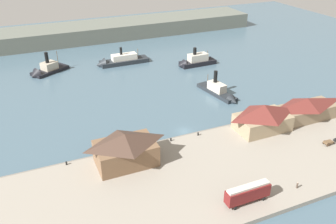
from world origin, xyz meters
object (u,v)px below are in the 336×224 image
(ferry_shed_west_terminal, at_px, (305,108))
(ferry_shed_east_terminal, at_px, (125,148))
(mooring_post_east, at_px, (66,163))
(mooring_post_west, at_px, (171,140))
(street_tram, at_px, (248,193))
(pedestrian_by_tram, at_px, (297,185))
(ferry_near_quay, at_px, (45,70))
(ferry_approaching_west, at_px, (194,61))
(horse_cart, at_px, (331,141))
(ferry_mid_harbor, at_px, (118,61))
(ferry_approaching_east, at_px, (220,92))
(mooring_post_center_east, at_px, (198,134))
(ferry_shed_central_terminal, at_px, (263,117))

(ferry_shed_west_terminal, bearing_deg, ferry_shed_east_terminal, -179.55)
(ferry_shed_west_terminal, distance_m, mooring_post_east, 73.62)
(mooring_post_west, bearing_deg, ferry_shed_east_terminal, -161.35)
(street_tram, bearing_deg, pedestrian_by_tram, -3.13)
(ferry_near_quay, bearing_deg, ferry_approaching_west, -14.48)
(ferry_shed_east_terminal, bearing_deg, horse_cart, -14.39)
(ferry_mid_harbor, bearing_deg, ferry_approaching_east, -62.23)
(ferry_shed_east_terminal, height_order, mooring_post_center_east, ferry_shed_east_terminal)
(ferry_shed_west_terminal, xyz_separation_m, ferry_mid_harbor, (-39.25, 74.66, -3.34))
(mooring_post_west, bearing_deg, street_tram, -79.70)
(mooring_post_east, bearing_deg, ferry_shed_east_terminal, -20.06)
(mooring_post_center_east, height_order, ferry_mid_harbor, ferry_mid_harbor)
(ferry_mid_harbor, bearing_deg, ferry_near_quay, 177.84)
(ferry_approaching_east, bearing_deg, horse_cart, -75.54)
(street_tram, distance_m, ferry_approaching_west, 90.12)
(street_tram, height_order, ferry_near_quay, ferry_near_quay)
(mooring_post_east, distance_m, ferry_mid_harbor, 77.78)
(mooring_post_west, distance_m, ferry_near_quay, 76.18)
(ferry_shed_central_terminal, relative_size, ferry_mid_harbor, 0.67)
(horse_cart, bearing_deg, ferry_mid_harbor, 111.80)
(street_tram, bearing_deg, ferry_shed_central_terminal, 47.99)
(ferry_shed_east_terminal, height_order, ferry_mid_harbor, ferry_shed_east_terminal)
(street_tram, height_order, ferry_mid_harbor, ferry_mid_harbor)
(ferry_shed_east_terminal, relative_size, ferry_shed_west_terminal, 0.73)
(street_tram, xyz_separation_m, ferry_near_quay, (-32.11, 100.96, -2.37))
(mooring_post_center_east, relative_size, ferry_approaching_west, 0.05)
(ferry_shed_central_terminal, relative_size, street_tram, 1.51)
(horse_cart, distance_m, mooring_post_center_east, 37.31)
(street_tram, xyz_separation_m, horse_cart, (35.34, 10.38, -1.66))
(ferry_shed_west_terminal, xyz_separation_m, mooring_post_west, (-44.23, 4.52, -3.18))
(horse_cart, xyz_separation_m, pedestrian_by_tram, (-21.84, -11.12, -0.19))
(ferry_shed_central_terminal, relative_size, mooring_post_west, 17.85)
(ferry_shed_east_terminal, relative_size, street_tram, 1.44)
(ferry_shed_central_terminal, height_order, ferry_approaching_east, ferry_shed_central_terminal)
(mooring_post_center_east, bearing_deg, ferry_shed_central_terminal, -12.99)
(mooring_post_center_east, distance_m, mooring_post_west, 8.54)
(ferry_shed_central_terminal, distance_m, ferry_approaching_east, 28.05)
(pedestrian_by_tram, height_order, ferry_approaching_west, ferry_approaching_west)
(ferry_shed_west_terminal, xyz_separation_m, ferry_approaching_east, (-14.37, 27.41, -3.32))
(ferry_shed_central_terminal, bearing_deg, ferry_shed_east_terminal, -179.76)
(pedestrian_by_tram, bearing_deg, mooring_post_east, 147.49)
(street_tram, relative_size, mooring_post_west, 11.80)
(ferry_shed_east_terminal, bearing_deg, mooring_post_west, 18.65)
(ferry_shed_west_terminal, xyz_separation_m, ferry_near_quay, (-70.96, 75.86, -3.41))
(ferry_shed_east_terminal, distance_m, mooring_post_east, 15.81)
(horse_cart, bearing_deg, ferry_approaching_east, 104.46)
(pedestrian_by_tram, relative_size, ferry_mid_harbor, 0.07)
(mooring_post_center_east, relative_size, ferry_approaching_east, 0.04)
(mooring_post_east, relative_size, ferry_approaching_east, 0.04)
(pedestrian_by_tram, relative_size, mooring_post_east, 1.80)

